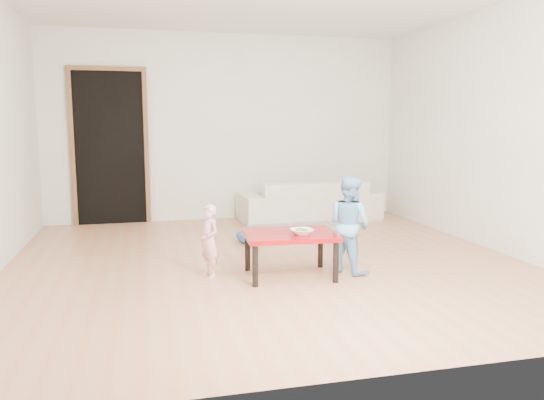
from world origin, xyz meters
name	(u,v)px	position (x,y,z in m)	size (l,w,h in m)	color
floor	(267,262)	(0.00, 0.00, 0.00)	(5.00, 5.00, 0.01)	tan
back_wall	(227,128)	(0.00, 2.50, 1.30)	(5.00, 0.02, 2.60)	white
right_wall	(494,130)	(2.50, 0.00, 1.30)	(0.02, 5.00, 2.60)	white
doorway	(110,149)	(-1.60, 2.48, 1.02)	(1.02, 0.08, 2.11)	brown
sofa	(309,200)	(1.09, 2.05, 0.29)	(1.96, 0.77, 0.57)	beige
cushion	(282,192)	(0.66, 1.90, 0.43)	(0.43, 0.38, 0.11)	#D15A17
red_table	(290,255)	(0.08, -0.54, 0.20)	(0.80, 0.60, 0.40)	#9A080F
bowl	(302,232)	(0.16, -0.64, 0.43)	(0.20, 0.20, 0.05)	white
broccoli	(302,231)	(0.16, -0.64, 0.43)	(0.12, 0.12, 0.06)	#2D5919
child_pink	(209,241)	(-0.62, -0.39, 0.33)	(0.24, 0.16, 0.66)	pink
child_blue	(349,224)	(0.66, -0.52, 0.45)	(0.44, 0.34, 0.90)	#62B3E3
basin	(251,238)	(0.01, 0.85, 0.06)	(0.36, 0.36, 0.11)	#29589B
blanket	(300,230)	(0.73, 1.28, 0.03)	(1.14, 0.95, 0.06)	#A8A694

